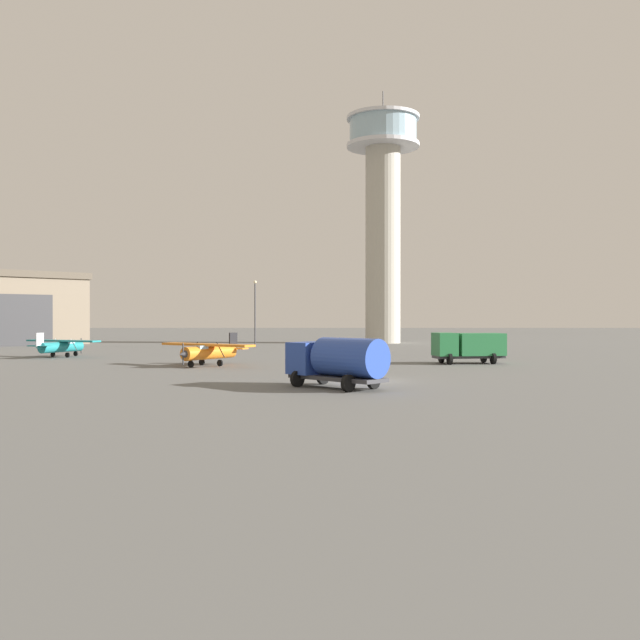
{
  "coord_description": "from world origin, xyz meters",
  "views": [
    {
      "loc": [
        -3.06,
        -45.88,
        4.35
      ],
      "look_at": [
        -2.79,
        33.26,
        3.86
      ],
      "focal_mm": 38.61,
      "sensor_mm": 36.0,
      "label": 1
    }
  ],
  "objects_px": {
    "truck_fuel_tanker_blue": "(335,360)",
    "light_post_east": "(640,305)",
    "truck_box_green": "(466,346)",
    "light_post_west": "(253,308)",
    "traffic_cone_near_left": "(309,372)",
    "airplane_teal": "(58,346)",
    "control_tower": "(381,203)",
    "airplane_orange": "(208,351)"
  },
  "relations": [
    {
      "from": "truck_fuel_tanker_blue",
      "to": "light_post_east",
      "type": "height_order",
      "value": "light_post_east"
    },
    {
      "from": "truck_box_green",
      "to": "light_post_east",
      "type": "bearing_deg",
      "value": -144.62
    },
    {
      "from": "truck_box_green",
      "to": "light_post_west",
      "type": "xyz_separation_m",
      "value": [
        -22.46,
        32.05,
        3.83
      ]
    },
    {
      "from": "traffic_cone_near_left",
      "to": "truck_fuel_tanker_blue",
      "type": "bearing_deg",
      "value": -78.0
    },
    {
      "from": "airplane_teal",
      "to": "light_post_west",
      "type": "relative_size",
      "value": 0.94
    },
    {
      "from": "light_post_east",
      "to": "truck_box_green",
      "type": "bearing_deg",
      "value": -134.73
    },
    {
      "from": "control_tower",
      "to": "airplane_orange",
      "type": "xyz_separation_m",
      "value": [
        -19.58,
        -49.92,
        -21.04
      ]
    },
    {
      "from": "airplane_orange",
      "to": "airplane_teal",
      "type": "bearing_deg",
      "value": -91.87
    },
    {
      "from": "light_post_west",
      "to": "light_post_east",
      "type": "relative_size",
      "value": 0.93
    },
    {
      "from": "light_post_east",
      "to": "traffic_cone_near_left",
      "type": "xyz_separation_m",
      "value": [
        -44.25,
        -43.55,
        -5.5
      ]
    },
    {
      "from": "truck_box_green",
      "to": "traffic_cone_near_left",
      "type": "xyz_separation_m",
      "value": [
        -14.16,
        -13.17,
        -1.34
      ]
    },
    {
      "from": "control_tower",
      "to": "truck_fuel_tanker_blue",
      "type": "bearing_deg",
      "value": -97.47
    },
    {
      "from": "truck_box_green",
      "to": "truck_fuel_tanker_blue",
      "type": "distance_m",
      "value": 24.58
    },
    {
      "from": "traffic_cone_near_left",
      "to": "truck_box_green",
      "type": "bearing_deg",
      "value": 42.94
    },
    {
      "from": "airplane_teal",
      "to": "airplane_orange",
      "type": "height_order",
      "value": "airplane_orange"
    },
    {
      "from": "truck_fuel_tanker_blue",
      "to": "traffic_cone_near_left",
      "type": "distance_m",
      "value": 8.32
    },
    {
      "from": "control_tower",
      "to": "truck_fuel_tanker_blue",
      "type": "distance_m",
      "value": 71.96
    },
    {
      "from": "truck_box_green",
      "to": "truck_fuel_tanker_blue",
      "type": "bearing_deg",
      "value": 49.68
    },
    {
      "from": "truck_box_green",
      "to": "light_post_east",
      "type": "height_order",
      "value": "light_post_east"
    },
    {
      "from": "truck_box_green",
      "to": "traffic_cone_near_left",
      "type": "distance_m",
      "value": 19.38
    },
    {
      "from": "airplane_orange",
      "to": "light_post_west",
      "type": "distance_m",
      "value": 35.07
    },
    {
      "from": "truck_box_green",
      "to": "light_post_west",
      "type": "relative_size",
      "value": 0.72
    },
    {
      "from": "airplane_teal",
      "to": "traffic_cone_near_left",
      "type": "height_order",
      "value": "airplane_teal"
    },
    {
      "from": "control_tower",
      "to": "light_post_east",
      "type": "relative_size",
      "value": 4.07
    },
    {
      "from": "traffic_cone_near_left",
      "to": "airplane_teal",
      "type": "bearing_deg",
      "value": 139.49
    },
    {
      "from": "control_tower",
      "to": "airplane_orange",
      "type": "relative_size",
      "value": 4.58
    },
    {
      "from": "control_tower",
      "to": "airplane_teal",
      "type": "xyz_separation_m",
      "value": [
        -37.17,
        -37.68,
        -21.14
      ]
    },
    {
      "from": "airplane_orange",
      "to": "light_post_east",
      "type": "height_order",
      "value": "light_post_east"
    },
    {
      "from": "light_post_east",
      "to": "airplane_teal",
      "type": "bearing_deg",
      "value": -163.54
    },
    {
      "from": "control_tower",
      "to": "truck_box_green",
      "type": "xyz_separation_m",
      "value": [
        3.49,
        -47.15,
        -20.74
      ]
    },
    {
      "from": "airplane_teal",
      "to": "truck_fuel_tanker_blue",
      "type": "xyz_separation_m",
      "value": [
        28.21,
        -30.66,
        0.47
      ]
    },
    {
      "from": "airplane_orange",
      "to": "truck_fuel_tanker_blue",
      "type": "bearing_deg",
      "value": 62.94
    },
    {
      "from": "truck_box_green",
      "to": "light_post_west",
      "type": "height_order",
      "value": "light_post_west"
    },
    {
      "from": "airplane_teal",
      "to": "traffic_cone_near_left",
      "type": "xyz_separation_m",
      "value": [
        26.5,
        -22.64,
        -0.94
      ]
    },
    {
      "from": "control_tower",
      "to": "light_post_west",
      "type": "xyz_separation_m",
      "value": [
        -18.96,
        -15.1,
        -16.92
      ]
    },
    {
      "from": "control_tower",
      "to": "light_post_east",
      "type": "xyz_separation_m",
      "value": [
        33.59,
        -16.77,
        -16.58
      ]
    },
    {
      "from": "control_tower",
      "to": "traffic_cone_near_left",
      "type": "bearing_deg",
      "value": -100.02
    },
    {
      "from": "truck_box_green",
      "to": "truck_fuel_tanker_blue",
      "type": "height_order",
      "value": "truck_fuel_tanker_blue"
    },
    {
      "from": "control_tower",
      "to": "traffic_cone_near_left",
      "type": "xyz_separation_m",
      "value": [
        -10.66,
        -60.33,
        -22.08
      ]
    },
    {
      "from": "control_tower",
      "to": "truck_box_green",
      "type": "relative_size",
      "value": 6.03
    },
    {
      "from": "airplane_teal",
      "to": "airplane_orange",
      "type": "bearing_deg",
      "value": -102.49
    },
    {
      "from": "truck_box_green",
      "to": "light_post_west",
      "type": "bearing_deg",
      "value": -64.87
    }
  ]
}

